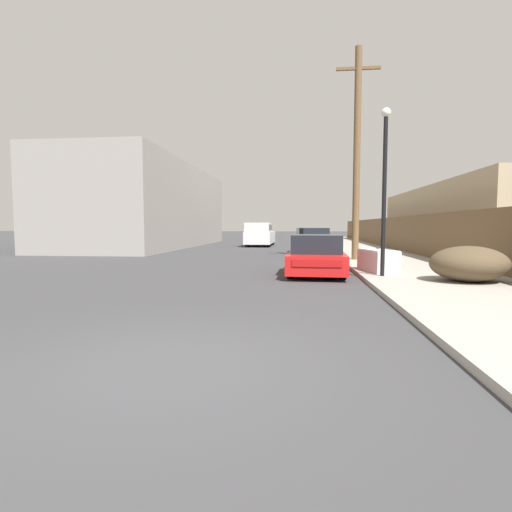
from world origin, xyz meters
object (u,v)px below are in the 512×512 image
(parked_sports_car_red, at_px, (316,256))
(pickup_truck, at_px, (260,234))
(utility_pole, at_px, (357,152))
(brush_pile, at_px, (469,264))
(street_lamp, at_px, (385,180))
(discarded_fridge, at_px, (378,260))
(car_parked_mid, at_px, (312,242))

(parked_sports_car_red, distance_m, pickup_truck, 17.98)
(utility_pole, height_order, brush_pile, utility_pole)
(street_lamp, xyz_separation_m, brush_pile, (1.95, -0.95, -2.26))
(parked_sports_car_red, distance_m, utility_pole, 6.29)
(pickup_truck, distance_m, brush_pile, 21.10)
(discarded_fridge, distance_m, street_lamp, 2.67)
(car_parked_mid, bearing_deg, pickup_truck, 110.19)
(discarded_fridge, height_order, brush_pile, brush_pile)
(street_lamp, bearing_deg, utility_pole, 89.91)
(discarded_fridge, bearing_deg, parked_sports_car_red, 167.43)
(pickup_truck, bearing_deg, brush_pile, 110.81)
(car_parked_mid, relative_size, utility_pole, 0.49)
(pickup_truck, bearing_deg, parked_sports_car_red, 101.88)
(discarded_fridge, height_order, car_parked_mid, car_parked_mid)
(utility_pole, xyz_separation_m, brush_pile, (1.94, -6.62, -4.05))
(parked_sports_car_red, bearing_deg, utility_pole, 69.73)
(discarded_fridge, distance_m, utility_pole, 6.10)
(discarded_fridge, bearing_deg, street_lamp, -107.21)
(car_parked_mid, height_order, street_lamp, street_lamp)
(discarded_fridge, relative_size, street_lamp, 0.38)
(discarded_fridge, relative_size, brush_pile, 0.93)
(discarded_fridge, distance_m, brush_pile, 2.84)
(utility_pole, bearing_deg, brush_pile, -73.63)
(brush_pile, bearing_deg, parked_sports_car_red, 150.15)
(pickup_truck, bearing_deg, street_lamp, 106.41)
(utility_pole, bearing_deg, parked_sports_car_red, -112.34)
(discarded_fridge, distance_m, pickup_truck, 18.47)
(brush_pile, bearing_deg, car_parked_mid, 107.19)
(car_parked_mid, bearing_deg, utility_pole, -75.99)
(street_lamp, distance_m, brush_pile, 3.14)
(utility_pole, xyz_separation_m, street_lamp, (-0.01, -5.66, -1.78))
(parked_sports_car_red, xyz_separation_m, street_lamp, (1.82, -1.21, 2.26))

